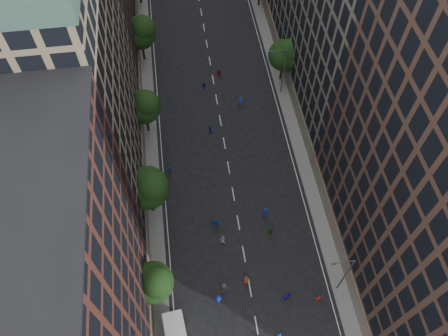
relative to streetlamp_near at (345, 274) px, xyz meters
name	(u,v)px	position (x,y,z in m)	size (l,w,h in m)	color
ground	(221,123)	(-10.37, 28.00, -5.17)	(240.00, 240.00, 0.00)	black
sidewalk_left	(142,95)	(-22.37, 35.50, -5.09)	(4.00, 105.00, 0.15)	slate
sidewalk_right	(285,80)	(1.63, 35.50, -5.09)	(4.00, 105.00, 0.15)	slate
bldg_left_a	(51,290)	(-29.37, -1.00, 9.83)	(14.00, 22.00, 30.00)	#51281F
bldg_left_b	(61,79)	(-29.37, 23.00, 11.83)	(14.00, 26.00, 34.00)	#907C5E
bldg_right_b	(357,5)	(8.63, 32.00, 11.33)	(14.00, 28.00, 33.00)	#615B50
tree_left_1	(154,282)	(-21.39, 1.86, 0.38)	(4.80, 4.80, 8.21)	black
tree_left_2	(148,187)	(-21.36, 13.83, 1.19)	(5.60, 5.60, 9.45)	black
tree_left_3	(144,106)	(-21.38, 27.85, 0.65)	(5.00, 5.00, 8.58)	black
tree_left_4	(140,31)	(-21.37, 43.84, 0.93)	(5.40, 5.40, 9.08)	black
tree_right_a	(285,54)	(1.02, 35.85, 0.46)	(5.00, 5.00, 8.39)	black
streetlamp_near	(345,274)	(0.00, 0.00, 0.00)	(2.64, 0.22, 9.06)	#595B60
streetlamp_far	(283,69)	(0.00, 33.00, 0.00)	(2.64, 0.22, 9.06)	#595B60
cargo_van	(176,336)	(-19.68, -3.23, -3.72)	(2.94, 5.38, 2.75)	white
skater_1	(279,336)	(-8.11, -4.66, -4.31)	(0.63, 0.41, 1.72)	#1631B8
skater_3	(218,300)	(-14.43, 0.34, -4.22)	(1.23, 0.71, 1.90)	#152BAE
skater_5	(287,297)	(-6.16, -0.40, -4.41)	(1.40, 0.45, 1.51)	#1C16B9
skater_6	(246,280)	(-10.72, 2.33, -4.37)	(0.78, 0.51, 1.59)	#A4361B
skater_7	(318,299)	(-2.57, -1.17, -4.38)	(0.58, 0.38, 1.58)	#A71B1E
skater_8	(222,240)	(-12.88, 8.01, -4.36)	(0.79, 0.61, 1.62)	silver
skater_9	(224,287)	(-13.53, 1.81, -4.39)	(1.00, 0.58, 1.55)	#414146
skater_10	(270,232)	(-6.54, 8.18, -4.28)	(1.04, 0.43, 1.77)	#1C5C1B
skater_11	(215,223)	(-13.50, 10.47, -4.34)	(1.54, 0.49, 1.66)	#1444A7
skater_12	(265,213)	(-6.67, 11.07, -4.30)	(0.85, 0.55, 1.74)	navy
skater_13	(170,170)	(-18.87, 19.70, -4.35)	(0.60, 0.39, 1.64)	#122B99
skater_14	(209,130)	(-12.35, 26.13, -4.37)	(0.78, 0.61, 1.61)	#1317A2
skater_15	(240,102)	(-6.77, 31.16, -4.34)	(1.07, 0.61, 1.65)	#1536B0
skater_16	(204,86)	(-12.11, 35.39, -4.40)	(0.90, 0.37, 1.53)	#15118C
skater_17	(219,73)	(-9.31, 37.98, -4.39)	(1.44, 0.46, 1.55)	#A21B1D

